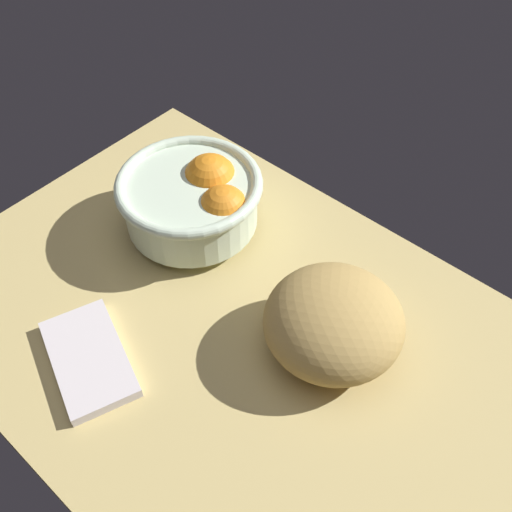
% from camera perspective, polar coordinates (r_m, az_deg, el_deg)
% --- Properties ---
extents(ground_plane, '(0.77, 0.54, 0.03)m').
position_cam_1_polar(ground_plane, '(0.76, -2.93, -7.00)').
color(ground_plane, tan).
extents(fruit_bowl, '(0.20, 0.20, 0.10)m').
position_cam_1_polar(fruit_bowl, '(0.81, -5.91, 5.62)').
color(fruit_bowl, silver).
rests_on(fruit_bowl, ground).
extents(bread_loaf, '(0.23, 0.23, 0.10)m').
position_cam_1_polar(bread_loaf, '(0.69, 7.57, -6.38)').
color(bread_loaf, tan).
rests_on(bread_loaf, ground).
extents(napkin_folded, '(0.16, 0.13, 0.01)m').
position_cam_1_polar(napkin_folded, '(0.73, -15.97, -9.58)').
color(napkin_folded, silver).
rests_on(napkin_folded, ground).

